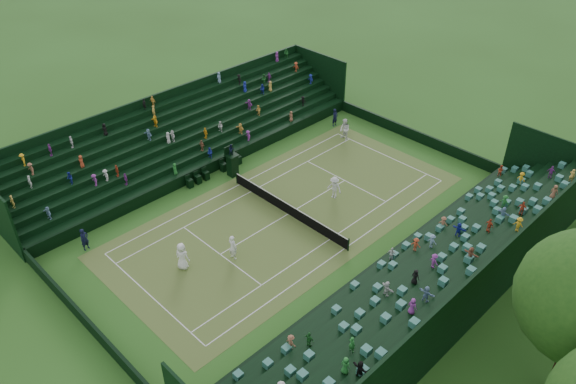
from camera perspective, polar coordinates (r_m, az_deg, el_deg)
name	(u,v)px	position (r m, az deg, el deg)	size (l,w,h in m)	color
ground	(288,214)	(41.36, 0.00, -2.28)	(160.00, 160.00, 0.00)	#2C581B
court_surface	(288,214)	(41.35, 0.00, -2.27)	(12.97, 26.77, 0.01)	#357527
perimeter_wall_north	(414,135)	(51.73, 12.68, 5.68)	(17.17, 0.20, 1.00)	black
perimeter_wall_south	(89,325)	(34.64, -19.53, -12.65)	(17.17, 0.20, 1.00)	black
perimeter_wall_east	(381,264)	(36.86, 9.39, -7.27)	(0.20, 31.77, 1.00)	black
perimeter_wall_west	(215,165)	(46.44, -7.39, 2.72)	(0.20, 31.77, 1.00)	black
north_grandstand	(439,285)	(34.65, 15.08, -9.13)	(6.60, 32.00, 4.90)	black
south_grandstand	(184,136)	(48.90, -10.54, 5.58)	(6.60, 32.00, 4.90)	black
tennis_net	(288,209)	(41.04, 0.00, -1.69)	(11.67, 0.10, 1.06)	black
umpire_chair	(232,162)	(45.32, -5.70, 3.04)	(0.91, 0.91, 2.85)	black
courtside_chairs	(215,171)	(45.92, -7.46, 2.14)	(0.47, 5.45, 1.03)	black
player_near_west	(182,256)	(36.87, -10.71, -6.42)	(0.97, 0.63, 1.98)	white
player_near_east	(233,247)	(37.17, -5.64, -5.60)	(0.68, 0.45, 1.88)	white
player_far_west	(345,130)	(50.53, 5.78, 6.32)	(0.98, 0.77, 2.02)	white
player_far_east	(334,187)	(42.74, 4.73, 0.46)	(1.18, 0.68, 1.83)	silver
line_judge_north	(335,117)	(52.91, 4.79, 7.56)	(0.62, 0.41, 1.70)	black
line_judge_south	(85,239)	(40.17, -19.97, -4.54)	(0.61, 0.40, 1.67)	black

